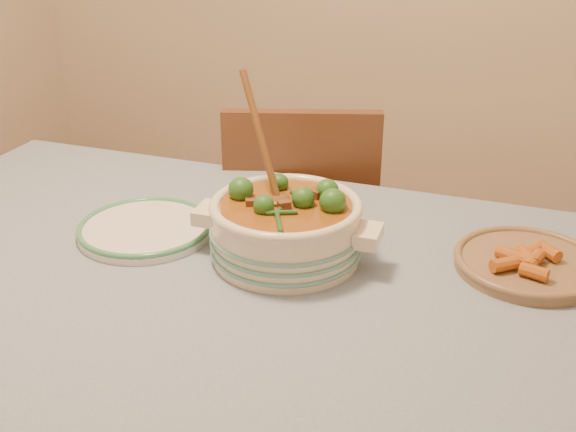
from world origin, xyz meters
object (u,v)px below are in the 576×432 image
(white_plate, at_px, (145,228))
(fried_plate, at_px, (529,261))
(stew_casserole, at_px, (286,223))
(dining_table, at_px, (210,307))
(chair_far, at_px, (302,228))
(condiment_bowl, at_px, (316,199))

(white_plate, bearing_deg, fried_plate, 8.50)
(stew_casserole, distance_m, fried_plate, 0.50)
(dining_table, distance_m, white_plate, 0.25)
(white_plate, bearing_deg, chair_far, 74.19)
(stew_casserole, distance_m, chair_far, 0.69)
(condiment_bowl, relative_size, chair_far, 0.14)
(dining_table, relative_size, condiment_bowl, 13.53)
(dining_table, height_order, stew_casserole, stew_casserole)
(white_plate, xyz_separation_m, fried_plate, (0.81, 0.12, 0.01))
(stew_casserole, height_order, fried_plate, stew_casserole)
(chair_far, bearing_deg, white_plate, 56.68)
(condiment_bowl, bearing_deg, dining_table, -109.70)
(dining_table, distance_m, chair_far, 0.71)
(fried_plate, bearing_deg, dining_table, -160.35)
(dining_table, xyz_separation_m, condiment_bowl, (0.12, 0.34, 0.12))
(fried_plate, distance_m, chair_far, 0.84)
(chair_far, bearing_deg, dining_table, 75.08)
(stew_casserole, height_order, condiment_bowl, stew_casserole)
(stew_casserole, relative_size, white_plate, 1.11)
(dining_table, relative_size, white_plate, 4.71)
(stew_casserole, relative_size, chair_far, 0.43)
(stew_casserole, xyz_separation_m, white_plate, (-0.33, -0.00, -0.07))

